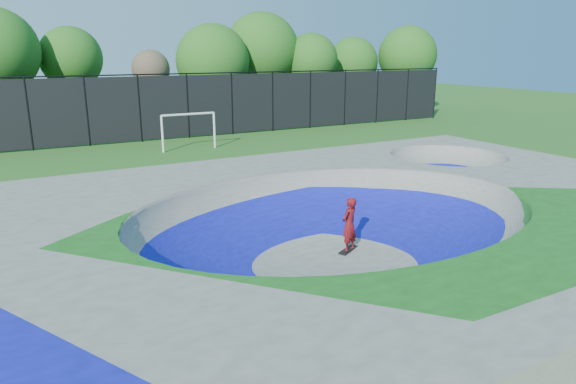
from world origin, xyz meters
name	(u,v)px	position (x,y,z in m)	size (l,w,h in m)	color
ground	(337,259)	(0.00, 0.00, 0.00)	(120.00, 120.00, 0.00)	#235818
skate_deck	(338,232)	(0.00, 0.00, 0.75)	(22.00, 14.00, 1.50)	gray
skater	(349,225)	(0.60, 0.32, 0.77)	(0.56, 0.37, 1.53)	red
skateboard	(348,250)	(0.60, 0.32, 0.03)	(0.78, 0.22, 0.05)	black
soccer_goal	(189,125)	(1.67, 16.96, 1.42)	(3.11, 0.12, 2.05)	silver
fence	(140,107)	(0.00, 21.00, 2.10)	(48.09, 0.09, 4.04)	black
treeline	(98,56)	(-1.26, 26.21, 5.01)	(53.11, 7.29, 8.32)	#462E23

